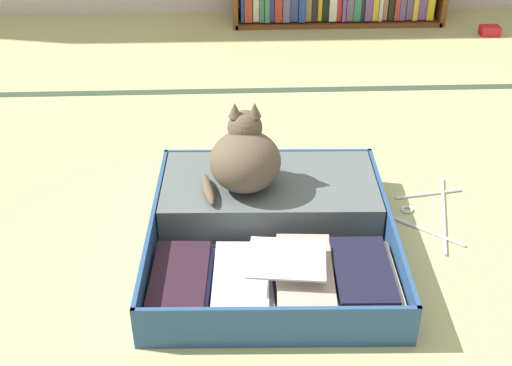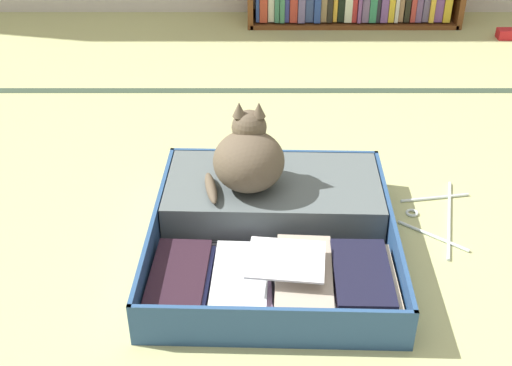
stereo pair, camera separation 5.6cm
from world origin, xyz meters
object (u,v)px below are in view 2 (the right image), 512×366
object	(u,v)px
clothes_hanger	(435,216)
small_red_pouch	(504,34)
black_cat	(246,157)
open_suitcase	(273,224)

from	to	relation	value
clothes_hanger	small_red_pouch	bearing A→B (deg)	65.33
black_cat	clothes_hanger	bearing A→B (deg)	-0.03
open_suitcase	small_red_pouch	world-z (taller)	open_suitcase
black_cat	clothes_hanger	size ratio (longest dim) A/B	0.63
open_suitcase	small_red_pouch	xyz separation A→B (m)	(1.26, 1.73, -0.03)
black_cat	clothes_hanger	distance (m)	0.64
clothes_hanger	small_red_pouch	size ratio (longest dim) A/B	4.19
open_suitcase	clothes_hanger	world-z (taller)	open_suitcase
open_suitcase	black_cat	bearing A→B (deg)	126.94
open_suitcase	black_cat	size ratio (longest dim) A/B	3.02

